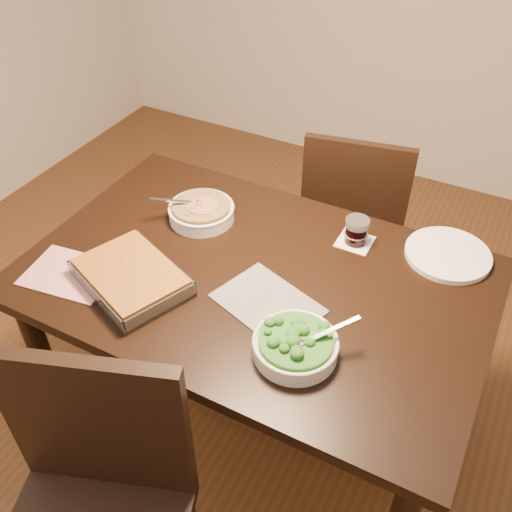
% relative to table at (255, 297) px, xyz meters
% --- Properties ---
extents(ground, '(4.00, 4.00, 0.00)m').
position_rel_table_xyz_m(ground, '(0.00, 0.00, -0.65)').
color(ground, '#492D15').
rests_on(ground, ground).
extents(table, '(1.40, 0.90, 0.75)m').
position_rel_table_xyz_m(table, '(0.00, 0.00, 0.00)').
color(table, black).
rests_on(table, ground).
extents(magazine_a, '(0.29, 0.23, 0.01)m').
position_rel_table_xyz_m(magazine_a, '(-0.50, -0.26, 0.10)').
color(magazine_a, '#B83440').
rests_on(magazine_a, table).
extents(magazine_b, '(0.34, 0.29, 0.01)m').
position_rel_table_xyz_m(magazine_b, '(0.09, -0.09, 0.10)').
color(magazine_b, '#282930').
rests_on(magazine_b, table).
extents(coaster, '(0.11, 0.11, 0.00)m').
position_rel_table_xyz_m(coaster, '(0.21, 0.29, 0.10)').
color(coaster, white).
rests_on(coaster, table).
extents(stew_bowl, '(0.23, 0.23, 0.09)m').
position_rel_table_xyz_m(stew_bowl, '(-0.29, 0.17, 0.13)').
color(stew_bowl, white).
rests_on(stew_bowl, table).
extents(broccoli_bowl, '(0.23, 0.23, 0.09)m').
position_rel_table_xyz_m(broccoli_bowl, '(0.24, -0.22, 0.13)').
color(broccoli_bowl, white).
rests_on(broccoli_bowl, table).
extents(baking_dish, '(0.40, 0.35, 0.06)m').
position_rel_table_xyz_m(baking_dish, '(-0.31, -0.21, 0.12)').
color(baking_dish, silver).
rests_on(baking_dish, table).
extents(wine_tumbler, '(0.08, 0.08, 0.09)m').
position_rel_table_xyz_m(wine_tumbler, '(0.21, 0.29, 0.14)').
color(wine_tumbler, black).
rests_on(wine_tumbler, coaster).
extents(dinner_plate, '(0.27, 0.27, 0.02)m').
position_rel_table_xyz_m(dinner_plate, '(0.50, 0.36, 0.10)').
color(dinner_plate, white).
rests_on(dinner_plate, table).
extents(chair_near, '(0.58, 0.58, 0.97)m').
position_rel_table_xyz_m(chair_near, '(-0.06, -0.74, -0.11)').
color(chair_near, black).
rests_on(chair_near, ground).
extents(chair_far, '(0.49, 0.49, 0.89)m').
position_rel_table_xyz_m(chair_far, '(0.06, 0.79, -0.16)').
color(chair_far, black).
rests_on(chair_far, ground).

